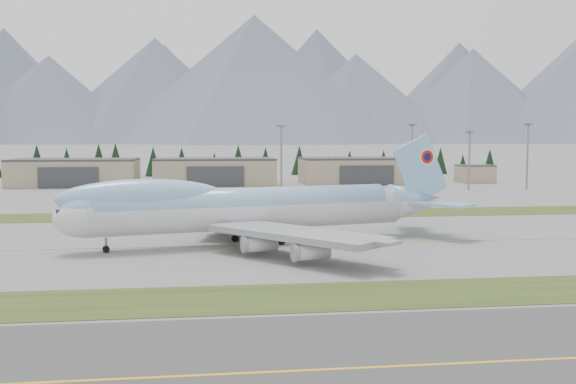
{
  "coord_description": "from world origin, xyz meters",
  "views": [
    {
      "loc": [
        -18.39,
        -112.1,
        18.88
      ],
      "look_at": [
        -2.05,
        16.18,
        8.0
      ],
      "focal_mm": 40.0,
      "sensor_mm": 36.0,
      "label": 1
    }
  ],
  "objects": [
    {
      "name": "ground",
      "position": [
        0.0,
        0.0,
        0.0
      ],
      "size": [
        7000.0,
        7000.0,
        0.0
      ],
      "primitive_type": "plane",
      "color": "slate",
      "rests_on": "ground"
    },
    {
      "name": "grass_strip_near",
      "position": [
        0.0,
        -38.0,
        0.0
      ],
      "size": [
        400.0,
        14.0,
        0.08
      ],
      "primitive_type": "cube",
      "color": "#334619",
      "rests_on": "ground"
    },
    {
      "name": "grass_strip_far",
      "position": [
        0.0,
        45.0,
        0.0
      ],
      "size": [
        400.0,
        18.0,
        0.08
      ],
      "primitive_type": "cube",
      "color": "#334619",
      "rests_on": "ground"
    },
    {
      "name": "asphalt_taxiway",
      "position": [
        0.0,
        -62.0,
        0.0
      ],
      "size": [
        400.0,
        32.0,
        0.04
      ],
      "primitive_type": "cube",
      "color": "#3D3D3D",
      "rests_on": "ground"
    },
    {
      "name": "taxiway_line_main",
      "position": [
        0.0,
        0.0,
        0.0
      ],
      "size": [
        400.0,
        0.4,
        0.02
      ],
      "primitive_type": "cube",
      "color": "yellow",
      "rests_on": "ground"
    },
    {
      "name": "taxiway_line_near",
      "position": [
        0.0,
        -62.0,
        0.0
      ],
      "size": [
        400.0,
        0.4,
        0.02
      ],
      "primitive_type": "cube",
      "color": "yellow",
      "rests_on": "ground"
    },
    {
      "name": "boeing_747_freighter",
      "position": [
        -11.06,
        1.3,
        6.52
      ],
      "size": [
        75.32,
        63.2,
        19.77
      ],
      "rotation": [
        0.0,
        0.0,
        0.23
      ],
      "color": "silver",
      "rests_on": "ground"
    },
    {
      "name": "hangar_left",
      "position": [
        -70.0,
        149.9,
        5.39
      ],
      "size": [
        48.0,
        26.6,
        10.8
      ],
      "color": "tan",
      "rests_on": "ground"
    },
    {
      "name": "hangar_center",
      "position": [
        -15.0,
        149.9,
        5.39
      ],
      "size": [
        48.0,
        26.6,
        10.8
      ],
      "color": "tan",
      "rests_on": "ground"
    },
    {
      "name": "hangar_right",
      "position": [
        45.0,
        149.9,
        5.39
      ],
      "size": [
        48.0,
        26.6,
        10.8
      ],
      "color": "tan",
      "rests_on": "ground"
    },
    {
      "name": "control_shed",
      "position": [
        95.0,
        148.0,
        3.8
      ],
      "size": [
        14.0,
        12.0,
        7.6
      ],
      "color": "tan",
      "rests_on": "ground"
    },
    {
      "name": "floodlight_masts",
      "position": [
        27.84,
        111.22,
        16.27
      ],
      "size": [
        201.49,
        7.41,
        24.34
      ],
      "color": "gray",
      "rests_on": "ground"
    },
    {
      "name": "service_vehicle_a",
      "position": [
        -31.13,
        129.83,
        0.0
      ],
      "size": [
        2.42,
        3.3,
        1.05
      ],
      "primitive_type": "imported",
      "rotation": [
        0.0,
        0.0,
        0.44
      ],
      "color": "silver",
      "rests_on": "ground"
    },
    {
      "name": "service_vehicle_b",
      "position": [
        8.78,
        127.79,
        0.0
      ],
      "size": [
        3.69,
        1.82,
        1.16
      ],
      "primitive_type": "imported",
      "rotation": [
        0.0,
        0.0,
        1.4
      ],
      "color": "gold",
      "rests_on": "ground"
    },
    {
      "name": "service_vehicle_c",
      "position": [
        44.74,
        119.67,
        0.0
      ],
      "size": [
        2.44,
        4.34,
        1.18
      ],
      "primitive_type": "imported",
      "rotation": [
        0.0,
        0.0,
        -0.2
      ],
      "color": "#BCBDC1",
      "rests_on": "ground"
    },
    {
      "name": "conifer_belt",
      "position": [
        -10.23,
        211.92,
        7.17
      ],
      "size": [
        274.32,
        15.47,
        16.64
      ],
      "color": "black",
      "rests_on": "ground"
    },
    {
      "name": "mountain_ridge_front",
      "position": [
        100.16,
        2174.6,
        218.86
      ],
      "size": [
        4269.44,
        1174.48,
        528.96
      ],
      "color": "#4A5162",
      "rests_on": "ground"
    },
    {
      "name": "mountain_ridge_rear",
      "position": [
        240.95,
        2900.0,
        256.82
      ],
      "size": [
        4486.08,
        1057.91,
        528.95
      ],
      "color": "#4A5162",
      "rests_on": "ground"
    }
  ]
}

